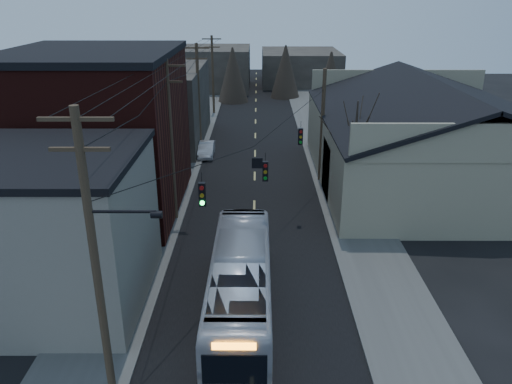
{
  "coord_description": "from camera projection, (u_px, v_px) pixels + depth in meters",
  "views": [
    {
      "loc": [
        0.21,
        -11.0,
        13.46
      ],
      "look_at": [
        0.13,
        15.14,
        3.0
      ],
      "focal_mm": 35.0,
      "sensor_mm": 36.0,
      "label": 1
    }
  ],
  "objects": [
    {
      "name": "bus",
      "position": [
        240.0,
        284.0,
        21.96
      ],
      "size": [
        2.64,
        11.03,
        3.07
      ],
      "primitive_type": "imported",
      "rotation": [
        0.0,
        0.0,
        3.14
      ],
      "color": "silver",
      "rests_on": "ground"
    },
    {
      "name": "parked_car",
      "position": [
        206.0,
        149.0,
        44.0
      ],
      "size": [
        1.37,
        3.79,
        1.24
      ],
      "primitive_type": "imported",
      "rotation": [
        0.0,
        0.0,
        0.02
      ],
      "color": "#ACAEB4",
      "rests_on": "ground"
    },
    {
      "name": "road_surface",
      "position": [
        255.0,
        160.0,
        43.07
      ],
      "size": [
        9.0,
        110.0,
        0.02
      ],
      "primitive_type": "cube",
      "color": "black",
      "rests_on": "ground"
    },
    {
      "name": "sidewalk_right",
      "position": [
        330.0,
        160.0,
        43.03
      ],
      "size": [
        4.0,
        110.0,
        0.12
      ],
      "primitive_type": "cube",
      "color": "#474744",
      "rests_on": "ground"
    },
    {
      "name": "building_left_far",
      "position": [
        155.0,
        106.0,
        47.37
      ],
      "size": [
        9.0,
        14.0,
        7.0
      ],
      "primitive_type": "cube",
      "color": "#2E2925",
      "rests_on": "ground"
    },
    {
      "name": "bare_tree",
      "position": [
        354.0,
        156.0,
        32.43
      ],
      "size": [
        0.4,
        0.4,
        7.2
      ],
      "primitive_type": "cone",
      "color": "black",
      "rests_on": "ground"
    },
    {
      "name": "building_clapboard",
      "position": [
        52.0,
        232.0,
        22.3
      ],
      "size": [
        8.0,
        8.0,
        7.0
      ],
      "primitive_type": "cube",
      "color": "#6D685B",
      "rests_on": "ground"
    },
    {
      "name": "utility_lines",
      "position": [
        211.0,
        120.0,
        35.8
      ],
      "size": [
        11.24,
        45.28,
        10.5
      ],
      "color": "#382B1E",
      "rests_on": "ground"
    },
    {
      "name": "building_brick",
      "position": [
        98.0,
        135.0,
        31.95
      ],
      "size": [
        10.0,
        12.0,
        10.0
      ],
      "primitive_type": "cube",
      "color": "black",
      "rests_on": "ground"
    },
    {
      "name": "building_far_right",
      "position": [
        300.0,
        67.0,
        79.26
      ],
      "size": [
        12.0,
        14.0,
        5.0
      ],
      "primitive_type": "cube",
      "color": "#2E2925",
      "rests_on": "ground"
    },
    {
      "name": "building_far_left",
      "position": [
        216.0,
        68.0,
        74.47
      ],
      "size": [
        10.0,
        12.0,
        6.0
      ],
      "primitive_type": "cube",
      "color": "#2E2925",
      "rests_on": "ground"
    },
    {
      "name": "warehouse",
      "position": [
        428.0,
        147.0,
        37.39
      ],
      "size": [
        16.16,
        20.6,
        7.73
      ],
      "color": "#9C9171",
      "rests_on": "ground"
    },
    {
      "name": "sidewalk_left",
      "position": [
        180.0,
        160.0,
        43.06
      ],
      "size": [
        4.0,
        110.0,
        0.12
      ],
      "primitive_type": "cube",
      "color": "#474744",
      "rests_on": "ground"
    }
  ]
}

